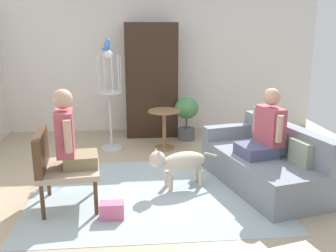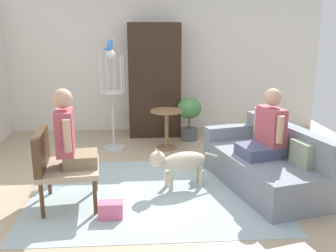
{
  "view_description": "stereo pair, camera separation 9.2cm",
  "coord_description": "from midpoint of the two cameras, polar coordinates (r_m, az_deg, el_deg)",
  "views": [
    {
      "loc": [
        -0.4,
        -4.4,
        1.92
      ],
      "look_at": [
        -0.02,
        -0.26,
        0.83
      ],
      "focal_mm": 39.89,
      "sensor_mm": 36.0,
      "label": 1
    },
    {
      "loc": [
        -0.31,
        -4.41,
        1.92
      ],
      "look_at": [
        -0.02,
        -0.26,
        0.83
      ],
      "focal_mm": 39.89,
      "sensor_mm": 36.0,
      "label": 2
    }
  ],
  "objects": [
    {
      "name": "handbag",
      "position": [
        4.02,
        -8.08,
        -12.58
      ],
      "size": [
        0.25,
        0.15,
        0.18
      ],
      "primitive_type": "cube",
      "color": "#D8668C",
      "rests_on": "ground"
    },
    {
      "name": "bird_cage_stand",
      "position": [
        6.04,
        -8.07,
        3.88
      ],
      "size": [
        0.39,
        0.39,
        1.6
      ],
      "color": "silver",
      "rests_on": "ground"
    },
    {
      "name": "potted_plant",
      "position": [
        6.56,
        3.69,
        1.87
      ],
      "size": [
        0.42,
        0.42,
        0.76
      ],
      "color": "#4C5156",
      "rests_on": "ground"
    },
    {
      "name": "armchair",
      "position": [
        4.26,
        -15.93,
        -5.26
      ],
      "size": [
        0.71,
        0.76,
        0.86
      ],
      "color": "#4C331E",
      "rests_on": "ground"
    },
    {
      "name": "armoire_cabinet",
      "position": [
        6.83,
        -1.7,
        7.02
      ],
      "size": [
        0.92,
        0.56,
        2.03
      ],
      "primitive_type": "cube",
      "color": "black",
      "rests_on": "ground"
    },
    {
      "name": "area_rug",
      "position": [
        4.57,
        -1.59,
        -10.14
      ],
      "size": [
        2.87,
        2.21,
        0.01
      ],
      "primitive_type": "cube",
      "color": "#9EB2B7",
      "rests_on": "ground"
    },
    {
      "name": "ground_plane",
      "position": [
        4.81,
        0.62,
        -8.83
      ],
      "size": [
        6.69,
        6.69,
        0.0
      ],
      "primitive_type": "plane",
      "color": "tan"
    },
    {
      "name": "person_on_armchair",
      "position": [
        4.16,
        -14.21,
        -1.36
      ],
      "size": [
        0.46,
        0.52,
        0.86
      ],
      "color": "#817452"
    },
    {
      "name": "person_on_couch",
      "position": [
        4.67,
        15.32,
        -0.68
      ],
      "size": [
        0.55,
        0.56,
        0.83
      ],
      "color": "#4C5377"
    },
    {
      "name": "couch",
      "position": [
        4.85,
        15.25,
        -5.65
      ],
      "size": [
        1.25,
        1.9,
        0.77
      ],
      "color": "slate",
      "rests_on": "ground"
    },
    {
      "name": "parrot",
      "position": [
        5.94,
        -8.43,
        12.16
      ],
      "size": [
        0.17,
        0.1,
        0.17
      ],
      "color": "blue",
      "rests_on": "bird_cage_stand"
    },
    {
      "name": "dog",
      "position": [
        4.6,
        2.35,
        -5.52
      ],
      "size": [
        0.88,
        0.39,
        0.53
      ],
      "color": "beige",
      "rests_on": "ground"
    },
    {
      "name": "back_wall",
      "position": [
        7.21,
        -1.12,
        9.61
      ],
      "size": [
        6.17,
        0.12,
        2.57
      ],
      "primitive_type": "cube",
      "color": "silver",
      "rests_on": "ground"
    },
    {
      "name": "round_end_table",
      "position": [
        6.05,
        0.23,
        0.25
      ],
      "size": [
        0.52,
        0.52,
        0.65
      ],
      "color": "olive",
      "rests_on": "ground"
    }
  ]
}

